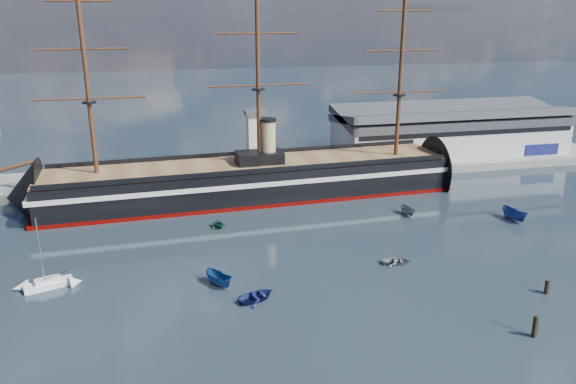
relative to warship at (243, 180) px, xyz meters
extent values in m
plane|color=#1E262E|center=(2.27, -20.00, -4.04)|extent=(600.00, 600.00, 0.00)
cube|color=slate|center=(12.27, 16.00, -4.04)|extent=(180.00, 18.00, 2.00)
cube|color=#B7BABC|center=(60.27, 20.00, 2.96)|extent=(62.00, 20.00, 10.00)
cube|color=#3F4247|center=(60.27, 20.00, 8.56)|extent=(63.00, 21.00, 2.00)
cube|color=silver|center=(5.27, 13.00, 4.96)|extent=(4.00, 4.00, 14.00)
cube|color=#3F4247|center=(5.27, 13.00, 12.46)|extent=(5.00, 5.00, 1.00)
cube|color=black|center=(1.73, 0.00, -0.04)|extent=(88.67, 20.20, 7.00)
cube|color=silver|center=(1.73, 0.00, 1.16)|extent=(90.67, 20.53, 1.00)
cube|color=#530300|center=(1.73, 0.00, -3.69)|extent=(90.67, 20.49, 0.90)
cone|color=black|center=(-44.77, 0.00, -0.34)|extent=(14.73, 16.33, 15.68)
cone|color=black|center=(48.23, 0.00, -0.34)|extent=(11.74, 16.19, 15.68)
cube|color=brown|center=(1.73, 0.00, 3.56)|extent=(88.60, 18.92, 0.40)
cube|color=black|center=(3.73, 0.00, 4.96)|extent=(10.28, 6.47, 2.50)
cylinder|color=tan|center=(5.73, 0.00, 8.46)|extent=(3.20, 3.20, 9.00)
cylinder|color=#381E0F|center=(-30.27, 0.00, 22.76)|extent=(0.90, 0.90, 38.00)
cylinder|color=#381E0F|center=(3.73, 0.00, 24.76)|extent=(0.90, 0.90, 42.00)
cylinder|color=#381E0F|center=(35.73, 0.00, 21.76)|extent=(0.90, 0.90, 36.00)
cube|color=white|center=(-35.01, -35.03, -3.57)|extent=(7.27, 4.23, 0.93)
cube|color=white|center=(-35.01, -35.03, -2.83)|extent=(4.01, 2.63, 0.75)
cylinder|color=#B2B2B7|center=(-35.48, -35.03, 2.02)|extent=(0.15, 0.15, 10.25)
imported|color=navy|center=(-9.91, -40.23, -4.04)|extent=(6.86, 5.48, 2.63)
imported|color=navy|center=(-5.17, -45.80, -4.04)|extent=(2.76, 3.81, 1.65)
imported|color=#545D66|center=(30.82, -18.40, -4.04)|extent=(5.63, 2.66, 2.17)
imported|color=#11462D|center=(-7.50, -16.68, -4.04)|extent=(5.91, 4.86, 2.01)
imported|color=gray|center=(19.26, -39.29, -4.04)|extent=(1.67, 3.06, 1.35)
imported|color=navy|center=(50.12, -25.92, -4.04)|extent=(7.56, 3.79, 2.89)
cylinder|color=black|center=(27.58, -63.34, -4.04)|extent=(0.64, 0.64, 3.70)
cylinder|color=black|center=(36.60, -53.72, -4.04)|extent=(0.64, 0.64, 2.92)
camera|label=1|loc=(-17.18, -116.89, 35.90)|focal=35.00mm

